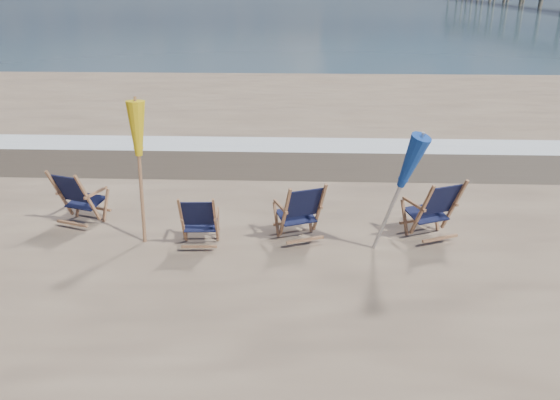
% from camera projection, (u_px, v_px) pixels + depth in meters
% --- Properties ---
extents(surf_foam, '(200.00, 1.40, 0.01)m').
position_uv_depth(surf_foam, '(289.00, 145.00, 14.29)').
color(surf_foam, silver).
rests_on(surf_foam, ground).
extents(wet_sand_strip, '(200.00, 2.60, 0.00)m').
position_uv_depth(wet_sand_strip, '(288.00, 162.00, 12.90)').
color(wet_sand_strip, '#42362A').
rests_on(wet_sand_strip, ground).
extents(beach_chair_0, '(0.89, 0.94, 1.06)m').
position_uv_depth(beach_chair_0, '(88.00, 201.00, 9.26)').
color(beach_chair_0, black).
rests_on(beach_chair_0, ground).
extents(beach_chair_1, '(0.64, 0.71, 0.94)m').
position_uv_depth(beach_chair_1, '(215.00, 222.00, 8.60)').
color(beach_chair_1, black).
rests_on(beach_chair_1, ground).
extents(beach_chair_2, '(0.92, 0.97, 1.07)m').
position_uv_depth(beach_chair_2, '(320.00, 210.00, 8.87)').
color(beach_chair_2, black).
rests_on(beach_chair_2, ground).
extents(beach_chair_3, '(0.98, 1.02, 1.11)m').
position_uv_depth(beach_chair_3, '(454.00, 208.00, 8.92)').
color(beach_chair_3, black).
rests_on(beach_chair_3, ground).
extents(umbrella_yellow, '(0.30, 0.30, 2.29)m').
position_uv_depth(umbrella_yellow, '(136.00, 137.00, 8.40)').
color(umbrella_yellow, '#996744').
rests_on(umbrella_yellow, ground).
extents(umbrella_blue, '(0.30, 0.30, 2.07)m').
position_uv_depth(umbrella_blue, '(397.00, 160.00, 8.01)').
color(umbrella_blue, '#A5A5AD').
rests_on(umbrella_blue, ground).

